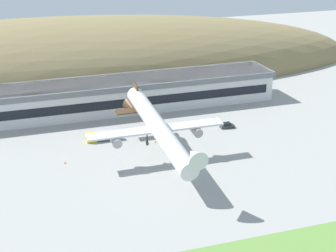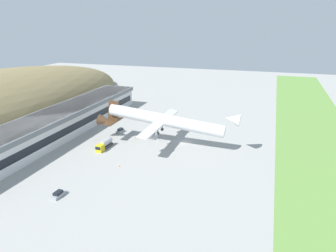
% 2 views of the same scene
% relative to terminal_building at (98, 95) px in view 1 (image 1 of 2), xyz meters
% --- Properties ---
extents(ground_plane, '(375.79, 375.79, 0.00)m').
position_rel_terminal_building_xyz_m(ground_plane, '(10.60, -48.25, -5.42)').
color(ground_plane, '#9E9E99').
extents(hill_backdrop, '(264.93, 68.37, 43.93)m').
position_rel_terminal_building_xyz_m(hill_backdrop, '(-14.83, 42.47, -5.42)').
color(hill_backdrop, olive).
rests_on(hill_backdrop, ground_plane).
extents(terminal_building, '(112.78, 15.50, 9.55)m').
position_rel_terminal_building_xyz_m(terminal_building, '(0.00, 0.00, 0.00)').
color(terminal_building, silver).
rests_on(terminal_building, ground_plane).
extents(cargo_airplane, '(34.11, 52.02, 10.57)m').
position_rel_terminal_building_xyz_m(cargo_airplane, '(5.62, -41.22, 3.66)').
color(cargo_airplane, silver).
extents(service_car_0, '(4.00, 2.06, 1.59)m').
position_rel_terminal_building_xyz_m(service_car_0, '(31.48, -25.39, -4.76)').
color(service_car_0, '#333338').
rests_on(service_car_0, ground_plane).
extents(service_car_2, '(4.12, 2.05, 1.60)m').
position_rel_terminal_building_xyz_m(service_car_2, '(13.33, -20.72, -4.76)').
color(service_car_2, '#999EA3').
rests_on(service_car_2, ground_plane).
extents(fuel_truck, '(8.56, 2.38, 2.99)m').
position_rel_terminal_building_xyz_m(fuel_truck, '(-4.11, -23.07, -4.00)').
color(fuel_truck, gold).
rests_on(fuel_truck, ground_plane).
extents(traffic_cone_0, '(0.52, 0.52, 0.58)m').
position_rel_terminal_building_xyz_m(traffic_cone_0, '(8.86, -29.24, -5.14)').
color(traffic_cone_0, orange).
rests_on(traffic_cone_0, ground_plane).
extents(traffic_cone_1, '(0.52, 0.52, 0.58)m').
position_rel_terminal_building_xyz_m(traffic_cone_1, '(-16.06, -34.59, -5.14)').
color(traffic_cone_1, orange).
rests_on(traffic_cone_1, ground_plane).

